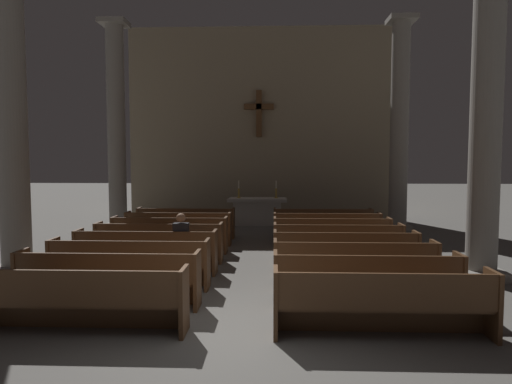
# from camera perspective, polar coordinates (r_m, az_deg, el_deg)

# --- Properties ---
(ground_plane) EXTENTS (80.00, 80.00, 0.00)m
(ground_plane) POSITION_cam_1_polar(r_m,az_deg,el_deg) (6.74, -3.28, -17.30)
(ground_plane) COLOR #66635E
(pew_left_row_1) EXTENTS (3.03, 0.50, 0.95)m
(pew_left_row_1) POSITION_cam_1_polar(r_m,az_deg,el_deg) (7.07, -21.17, -12.46)
(pew_left_row_1) COLOR brown
(pew_left_row_1) RESTS_ON ground
(pew_left_row_2) EXTENTS (3.03, 0.50, 0.95)m
(pew_left_row_2) POSITION_cam_1_polar(r_m,az_deg,el_deg) (8.07, -17.97, -10.32)
(pew_left_row_2) COLOR brown
(pew_left_row_2) RESTS_ON ground
(pew_left_row_3) EXTENTS (3.03, 0.50, 0.95)m
(pew_left_row_3) POSITION_cam_1_polar(r_m,az_deg,el_deg) (9.10, -15.52, -8.63)
(pew_left_row_3) COLOR brown
(pew_left_row_3) RESTS_ON ground
(pew_left_row_4) EXTENTS (3.03, 0.50, 0.95)m
(pew_left_row_4) POSITION_cam_1_polar(r_m,az_deg,el_deg) (10.15, -13.58, -7.28)
(pew_left_row_4) COLOR brown
(pew_left_row_4) RESTS_ON ground
(pew_left_row_5) EXTENTS (3.03, 0.50, 0.95)m
(pew_left_row_5) POSITION_cam_1_polar(r_m,az_deg,el_deg) (11.21, -12.01, -6.17)
(pew_left_row_5) COLOR brown
(pew_left_row_5) RESTS_ON ground
(pew_left_row_6) EXTENTS (3.03, 0.50, 0.95)m
(pew_left_row_6) POSITION_cam_1_polar(r_m,az_deg,el_deg) (12.28, -10.73, -5.26)
(pew_left_row_6) COLOR brown
(pew_left_row_6) RESTS_ON ground
(pew_left_row_7) EXTENTS (3.03, 0.50, 0.95)m
(pew_left_row_7) POSITION_cam_1_polar(r_m,az_deg,el_deg) (13.35, -9.65, -4.48)
(pew_left_row_7) COLOR brown
(pew_left_row_7) RESTS_ON ground
(pew_left_row_8) EXTENTS (3.03, 0.50, 0.95)m
(pew_left_row_8) POSITION_cam_1_polar(r_m,az_deg,el_deg) (14.44, -8.74, -3.83)
(pew_left_row_8) COLOR brown
(pew_left_row_8) RESTS_ON ground
(pew_right_row_1) EXTENTS (3.03, 0.50, 0.95)m
(pew_right_row_1) POSITION_cam_1_polar(r_m,az_deg,el_deg) (6.69, 15.62, -13.29)
(pew_right_row_1) COLOR brown
(pew_right_row_1) RESTS_ON ground
(pew_right_row_2) EXTENTS (3.03, 0.50, 0.95)m
(pew_right_row_2) POSITION_cam_1_polar(r_m,az_deg,el_deg) (7.74, 13.67, -10.85)
(pew_right_row_2) COLOR brown
(pew_right_row_2) RESTS_ON ground
(pew_right_row_3) EXTENTS (3.03, 0.50, 0.95)m
(pew_right_row_3) POSITION_cam_1_polar(r_m,az_deg,el_deg) (8.81, 12.22, -9.00)
(pew_right_row_3) COLOR brown
(pew_right_row_3) RESTS_ON ground
(pew_right_row_4) EXTENTS (3.03, 0.50, 0.95)m
(pew_right_row_4) POSITION_cam_1_polar(r_m,az_deg,el_deg) (9.89, 11.09, -7.54)
(pew_right_row_4) COLOR brown
(pew_right_row_4) RESTS_ON ground
(pew_right_row_5) EXTENTS (3.03, 0.50, 0.95)m
(pew_right_row_5) POSITION_cam_1_polar(r_m,az_deg,el_deg) (10.97, 10.19, -6.37)
(pew_right_row_5) COLOR brown
(pew_right_row_5) RESTS_ON ground
(pew_right_row_6) EXTENTS (3.03, 0.50, 0.95)m
(pew_right_row_6) POSITION_cam_1_polar(r_m,az_deg,el_deg) (12.06, 9.45, -5.41)
(pew_right_row_6) COLOR brown
(pew_right_row_6) RESTS_ON ground
(pew_right_row_7) EXTENTS (3.03, 0.50, 0.95)m
(pew_right_row_7) POSITION_cam_1_polar(r_m,az_deg,el_deg) (13.16, 8.84, -4.60)
(pew_right_row_7) COLOR brown
(pew_right_row_7) RESTS_ON ground
(pew_right_row_8) EXTENTS (3.03, 0.50, 0.95)m
(pew_right_row_8) POSITION_cam_1_polar(r_m,az_deg,el_deg) (14.26, 8.32, -3.92)
(pew_right_row_8) COLOR brown
(pew_right_row_8) RESTS_ON ground
(column_left_nearest) EXTENTS (0.92, 0.92, 7.22)m
(column_left_nearest) POSITION_cam_1_polar(r_m,az_deg,el_deg) (10.98, -28.23, 9.18)
(column_left_nearest) COLOR gray
(column_left_nearest) RESTS_ON ground
(column_right_nearest) EXTENTS (0.92, 0.92, 7.22)m
(column_right_nearest) POSITION_cam_1_polar(r_m,az_deg,el_deg) (10.42, 26.84, 9.53)
(column_right_nearest) COLOR gray
(column_right_nearest) RESTS_ON ground
(column_left_second) EXTENTS (0.92, 0.92, 7.22)m
(column_left_second) POSITION_cam_1_polar(r_m,az_deg,el_deg) (16.79, -17.04, 7.57)
(column_left_second) COLOR gray
(column_left_second) RESTS_ON ground
(column_right_second) EXTENTS (0.92, 0.92, 7.22)m
(column_right_second) POSITION_cam_1_polar(r_m,az_deg,el_deg) (16.43, 17.47, 7.64)
(column_right_second) COLOR gray
(column_right_second) RESTS_ON ground
(altar) EXTENTS (2.20, 0.90, 1.01)m
(altar) POSITION_cam_1_polar(r_m,az_deg,el_deg) (17.13, 0.17, -2.34)
(altar) COLOR #BCB7AD
(altar) RESTS_ON ground
(candlestick_left) EXTENTS (0.16, 0.16, 0.65)m
(candlestick_left) POSITION_cam_1_polar(r_m,az_deg,el_deg) (17.11, -2.17, -0.05)
(candlestick_left) COLOR #B79338
(candlestick_left) RESTS_ON altar
(candlestick_right) EXTENTS (0.16, 0.16, 0.65)m
(candlestick_right) POSITION_cam_1_polar(r_m,az_deg,el_deg) (17.06, 2.52, -0.06)
(candlestick_right) COLOR #B79338
(candlestick_right) RESTS_ON altar
(apse_with_cross) EXTENTS (10.75, 0.48, 7.85)m
(apse_with_cross) POSITION_cam_1_polar(r_m,az_deg,el_deg) (19.08, 0.39, 8.53)
(apse_with_cross) COLOR gray
(apse_with_cross) RESTS_ON ground
(lone_worshipper) EXTENTS (0.32, 0.43, 1.32)m
(lone_worshipper) POSITION_cam_1_polar(r_m,az_deg,el_deg) (9.96, -9.24, -6.17)
(lone_worshipper) COLOR #26262B
(lone_worshipper) RESTS_ON ground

